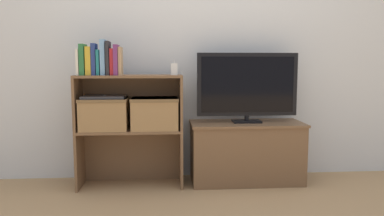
{
  "coord_description": "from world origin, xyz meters",
  "views": [
    {
      "loc": [
        -0.21,
        -2.72,
        0.95
      ],
      "look_at": [
        0.0,
        0.16,
        0.61
      ],
      "focal_mm": 35.0,
      "sensor_mm": 36.0,
      "label": 1
    }
  ],
  "objects_px": {
    "book_tan": "(121,61)",
    "laptop": "(104,97)",
    "book_mustard": "(89,61)",
    "baby_monitor": "(174,69)",
    "storage_basket_right": "(155,112)",
    "storage_basket_left": "(105,112)",
    "tv": "(247,86)",
    "book_ivory": "(79,62)",
    "book_skyblue": "(103,58)",
    "tv_stand": "(246,152)",
    "book_charcoal": "(108,58)",
    "book_crimson": "(112,62)",
    "book_teal": "(99,63)",
    "book_plum": "(116,60)",
    "book_navy": "(94,59)",
    "book_forest": "(83,60)"
  },
  "relations": [
    {
      "from": "book_navy",
      "to": "book_skyblue",
      "type": "distance_m",
      "value": 0.07
    },
    {
      "from": "book_skyblue",
      "to": "book_charcoal",
      "type": "bearing_deg",
      "value": -0.0
    },
    {
      "from": "tv_stand",
      "to": "storage_basket_left",
      "type": "bearing_deg",
      "value": -177.49
    },
    {
      "from": "book_mustard",
      "to": "book_tan",
      "type": "height_order",
      "value": "book_mustard"
    },
    {
      "from": "storage_basket_left",
      "to": "book_skyblue",
      "type": "bearing_deg",
      "value": -78.2
    },
    {
      "from": "book_ivory",
      "to": "book_crimson",
      "type": "relative_size",
      "value": 0.97
    },
    {
      "from": "book_tan",
      "to": "book_ivory",
      "type": "bearing_deg",
      "value": 180.0
    },
    {
      "from": "book_tan",
      "to": "storage_basket_right",
      "type": "height_order",
      "value": "book_tan"
    },
    {
      "from": "book_ivory",
      "to": "book_plum",
      "type": "relative_size",
      "value": 0.85
    },
    {
      "from": "tv_stand",
      "to": "laptop",
      "type": "height_order",
      "value": "laptop"
    },
    {
      "from": "book_plum",
      "to": "storage_basket_right",
      "type": "xyz_separation_m",
      "value": [
        0.28,
        0.04,
        -0.39
      ]
    },
    {
      "from": "tv_stand",
      "to": "book_skyblue",
      "type": "bearing_deg",
      "value": -175.47
    },
    {
      "from": "book_plum",
      "to": "baby_monitor",
      "type": "relative_size",
      "value": 1.89
    },
    {
      "from": "book_forest",
      "to": "baby_monitor",
      "type": "height_order",
      "value": "book_forest"
    },
    {
      "from": "storage_basket_left",
      "to": "book_ivory",
      "type": "bearing_deg",
      "value": -167.3
    },
    {
      "from": "book_plum",
      "to": "book_mustard",
      "type": "bearing_deg",
      "value": 180.0
    },
    {
      "from": "tv",
      "to": "book_teal",
      "type": "distance_m",
      "value": 1.15
    },
    {
      "from": "storage_basket_left",
      "to": "tv",
      "type": "bearing_deg",
      "value": 2.43
    },
    {
      "from": "book_ivory",
      "to": "book_navy",
      "type": "distance_m",
      "value": 0.11
    },
    {
      "from": "book_charcoal",
      "to": "laptop",
      "type": "bearing_deg",
      "value": 138.61
    },
    {
      "from": "tv",
      "to": "book_crimson",
      "type": "height_order",
      "value": "book_crimson"
    },
    {
      "from": "book_tan",
      "to": "baby_monitor",
      "type": "height_order",
      "value": "book_tan"
    },
    {
      "from": "book_teal",
      "to": "baby_monitor",
      "type": "xyz_separation_m",
      "value": [
        0.56,
        0.05,
        -0.05
      ]
    },
    {
      "from": "book_mustard",
      "to": "baby_monitor",
      "type": "relative_size",
      "value": 1.76
    },
    {
      "from": "storage_basket_left",
      "to": "storage_basket_right",
      "type": "bearing_deg",
      "value": 0.0
    },
    {
      "from": "storage_basket_right",
      "to": "laptop",
      "type": "distance_m",
      "value": 0.4
    },
    {
      "from": "book_charcoal",
      "to": "book_tan",
      "type": "xyz_separation_m",
      "value": [
        0.09,
        0.0,
        -0.02
      ]
    },
    {
      "from": "book_mustard",
      "to": "laptop",
      "type": "distance_m",
      "value": 0.29
    },
    {
      "from": "book_ivory",
      "to": "baby_monitor",
      "type": "height_order",
      "value": "book_ivory"
    },
    {
      "from": "storage_basket_right",
      "to": "laptop",
      "type": "height_order",
      "value": "laptop"
    },
    {
      "from": "book_tan",
      "to": "laptop",
      "type": "distance_m",
      "value": 0.3
    },
    {
      "from": "tv",
      "to": "laptop",
      "type": "xyz_separation_m",
      "value": [
        -1.11,
        -0.05,
        -0.08
      ]
    },
    {
      "from": "book_charcoal",
      "to": "book_navy",
      "type": "bearing_deg",
      "value": 180.0
    },
    {
      "from": "book_mustard",
      "to": "storage_basket_left",
      "type": "relative_size",
      "value": 0.58
    },
    {
      "from": "tv",
      "to": "storage_basket_left",
      "type": "relative_size",
      "value": 2.22
    },
    {
      "from": "book_mustard",
      "to": "book_crimson",
      "type": "height_order",
      "value": "book_mustard"
    },
    {
      "from": "baby_monitor",
      "to": "laptop",
      "type": "height_order",
      "value": "baby_monitor"
    },
    {
      "from": "book_forest",
      "to": "book_navy",
      "type": "relative_size",
      "value": 0.98
    },
    {
      "from": "tv",
      "to": "book_tan",
      "type": "height_order",
      "value": "book_tan"
    },
    {
      "from": "book_ivory",
      "to": "storage_basket_right",
      "type": "height_order",
      "value": "book_ivory"
    },
    {
      "from": "tv",
      "to": "book_forest",
      "type": "xyz_separation_m",
      "value": [
        -1.25,
        -0.09,
        0.2
      ]
    },
    {
      "from": "baby_monitor",
      "to": "book_tan",
      "type": "bearing_deg",
      "value": -172.34
    },
    {
      "from": "storage_basket_right",
      "to": "baby_monitor",
      "type": "bearing_deg",
      "value": 5.71
    },
    {
      "from": "book_charcoal",
      "to": "book_tan",
      "type": "relative_size",
      "value": 1.2
    },
    {
      "from": "book_crimson",
      "to": "book_tan",
      "type": "relative_size",
      "value": 0.94
    },
    {
      "from": "book_skyblue",
      "to": "storage_basket_left",
      "type": "relative_size",
      "value": 0.72
    },
    {
      "from": "book_crimson",
      "to": "baby_monitor",
      "type": "height_order",
      "value": "book_crimson"
    },
    {
      "from": "book_crimson",
      "to": "laptop",
      "type": "xyz_separation_m",
      "value": [
        -0.07,
        0.04,
        -0.26
      ]
    },
    {
      "from": "book_ivory",
      "to": "book_teal",
      "type": "distance_m",
      "value": 0.14
    },
    {
      "from": "tv",
      "to": "laptop",
      "type": "distance_m",
      "value": 1.11
    }
  ]
}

